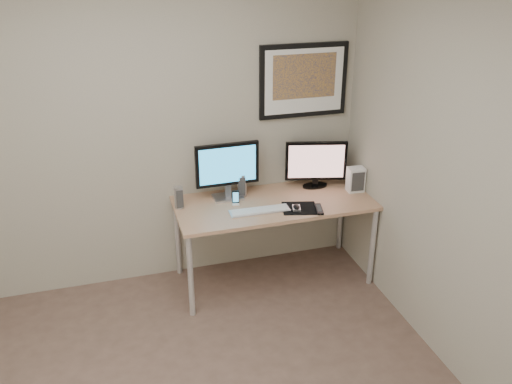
# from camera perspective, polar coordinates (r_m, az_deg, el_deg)

# --- Properties ---
(room) EXTENTS (3.60, 3.60, 3.60)m
(room) POSITION_cam_1_polar(r_m,az_deg,el_deg) (3.03, -10.61, 5.23)
(room) COLOR white
(room) RESTS_ON ground
(desk) EXTENTS (1.60, 0.70, 0.73)m
(desk) POSITION_cam_1_polar(r_m,az_deg,el_deg) (4.42, 1.90, -1.78)
(desk) COLOR #A4714F
(desk) RESTS_ON floor
(framed_art) EXTENTS (0.75, 0.04, 0.60)m
(framed_art) POSITION_cam_1_polar(r_m,az_deg,el_deg) (4.51, 5.03, 11.60)
(framed_art) COLOR black
(framed_art) RESTS_ON room
(monitor_large) EXTENTS (0.52, 0.17, 0.47)m
(monitor_large) POSITION_cam_1_polar(r_m,az_deg,el_deg) (4.35, -3.03, 2.49)
(monitor_large) COLOR #B9B9BF
(monitor_large) RESTS_ON desk
(monitor_tv) EXTENTS (0.51, 0.17, 0.41)m
(monitor_tv) POSITION_cam_1_polar(r_m,az_deg,el_deg) (4.60, 6.33, 3.04)
(monitor_tv) COLOR black
(monitor_tv) RESTS_ON desk
(speaker_left) EXTENTS (0.08, 0.08, 0.18)m
(speaker_left) POSITION_cam_1_polar(r_m,az_deg,el_deg) (4.30, -8.13, -0.57)
(speaker_left) COLOR #B9B9BF
(speaker_left) RESTS_ON desk
(speaker_right) EXTENTS (0.10, 0.10, 0.19)m
(speaker_right) POSITION_cam_1_polar(r_m,az_deg,el_deg) (4.46, -1.49, 0.77)
(speaker_right) COLOR #B9B9BF
(speaker_right) RESTS_ON desk
(phone_dock) EXTENTS (0.07, 0.07, 0.12)m
(phone_dock) POSITION_cam_1_polar(r_m,az_deg,el_deg) (4.32, -2.16, -0.60)
(phone_dock) COLOR black
(phone_dock) RESTS_ON desk
(keyboard) EXTENTS (0.48, 0.14, 0.02)m
(keyboard) POSITION_cam_1_polar(r_m,az_deg,el_deg) (4.23, 0.38, -1.95)
(keyboard) COLOR silver
(keyboard) RESTS_ON desk
(mousepad) EXTENTS (0.32, 0.30, 0.00)m
(mousepad) POSITION_cam_1_polar(r_m,az_deg,el_deg) (4.29, 4.60, -1.71)
(mousepad) COLOR black
(mousepad) RESTS_ON desk
(mouse) EXTENTS (0.08, 0.11, 0.03)m
(mouse) POSITION_cam_1_polar(r_m,az_deg,el_deg) (4.26, 4.28, -1.61)
(mouse) COLOR black
(mouse) RESTS_ON mousepad
(remote) EXTENTS (0.09, 0.18, 0.02)m
(remote) POSITION_cam_1_polar(r_m,az_deg,el_deg) (4.27, 6.66, -1.78)
(remote) COLOR black
(remote) RESTS_ON desk
(fan_unit) EXTENTS (0.14, 0.11, 0.21)m
(fan_unit) POSITION_cam_1_polar(r_m,az_deg,el_deg) (4.62, 10.45, 1.31)
(fan_unit) COLOR silver
(fan_unit) RESTS_ON desk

